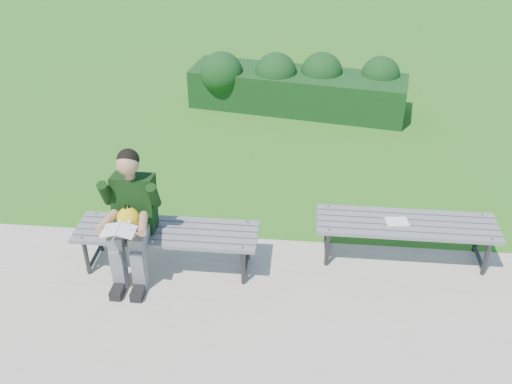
# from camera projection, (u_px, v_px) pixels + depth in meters

# --- Properties ---
(ground) EXTENTS (80.00, 80.00, 0.00)m
(ground) POSITION_uv_depth(u_px,v_px,m) (257.00, 240.00, 6.23)
(ground) COLOR #216519
(ground) RESTS_ON ground
(walkway) EXTENTS (30.00, 3.50, 0.02)m
(walkway) POSITION_uv_depth(u_px,v_px,m) (238.00, 366.00, 4.75)
(walkway) COLOR #BAAE9A
(walkway) RESTS_ON ground
(hedge) EXTENTS (3.46, 1.38, 0.90)m
(hedge) POSITION_uv_depth(u_px,v_px,m) (296.00, 84.00, 8.97)
(hedge) COLOR #174213
(hedge) RESTS_ON ground
(bench_left) EXTENTS (1.80, 0.50, 0.46)m
(bench_left) POSITION_uv_depth(u_px,v_px,m) (167.00, 235.00, 5.62)
(bench_left) COLOR gray
(bench_left) RESTS_ON walkway
(bench_right) EXTENTS (1.80, 0.50, 0.46)m
(bench_right) POSITION_uv_depth(u_px,v_px,m) (406.00, 227.00, 5.73)
(bench_right) COLOR gray
(bench_right) RESTS_ON walkway
(seated_boy) EXTENTS (0.56, 0.76, 1.31)m
(seated_boy) POSITION_uv_depth(u_px,v_px,m) (131.00, 213.00, 5.41)
(seated_boy) COLOR slate
(seated_boy) RESTS_ON walkway
(paper_sheet) EXTENTS (0.24, 0.18, 0.01)m
(paper_sheet) POSITION_uv_depth(u_px,v_px,m) (397.00, 222.00, 5.71)
(paper_sheet) COLOR white
(paper_sheet) RESTS_ON bench_right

